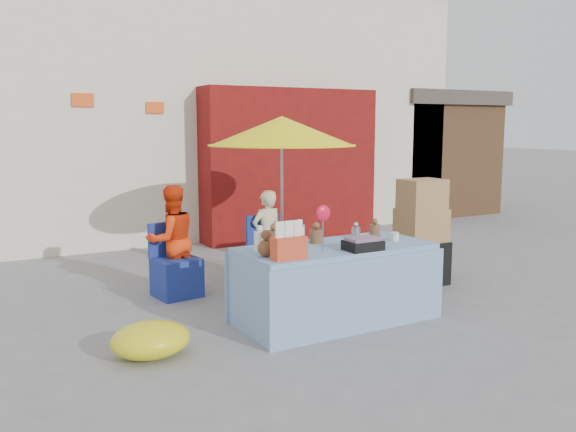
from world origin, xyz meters
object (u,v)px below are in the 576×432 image
vendor_beige (267,236)px  box_stack (421,236)px  chair_left (176,275)px  chair_right (272,263)px  market_table (335,282)px  vendor_orange (172,240)px  umbrella (282,132)px

vendor_beige → box_stack: (1.61, -1.07, 0.03)m
chair_left → vendor_beige: bearing=-1.6°
chair_right → box_stack: (1.61, -0.93, 0.35)m
market_table → vendor_orange: (-1.12, 1.78, 0.25)m
market_table → box_stack: box_stack is taller
chair_right → box_stack: box_stack is taller
umbrella → box_stack: bearing=-42.9°
vendor_beige → box_stack: bearing=138.7°
chair_left → chair_right: same height
vendor_beige → box_stack: size_ratio=0.88×
chair_left → box_stack: size_ratio=0.64×
vendor_orange → chair_left: bearing=81.3°
box_stack → market_table: bearing=-157.8°
vendor_beige → umbrella: umbrella is taller
market_table → chair_left: 2.00m
chair_left → box_stack: (2.86, -0.93, 0.35)m
vendor_orange → market_table: bearing=114.4°
vendor_beige → umbrella: (0.30, 0.15, 1.31)m
market_table → chair_left: market_table is taller
chair_left → vendor_beige: (1.25, 0.13, 0.33)m
chair_left → umbrella: umbrella is taller
chair_right → umbrella: size_ratio=0.41×
vendor_beige → vendor_orange: bearing=-7.8°
market_table → vendor_orange: size_ratio=1.58×
umbrella → market_table: bearing=-102.5°
chair_left → vendor_beige: size_ratio=0.73×
vendor_orange → vendor_beige: vendor_orange is taller
chair_left → vendor_orange: size_ratio=0.66×
chair_left → vendor_orange: bearing=81.3°
chair_right → vendor_beige: vendor_beige is taller
chair_right → chair_left: bearing=172.2°
chair_right → box_stack: 1.90m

